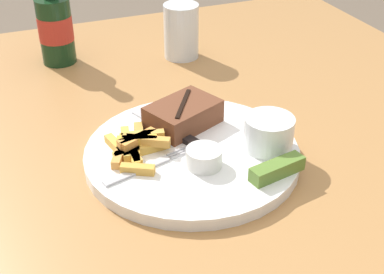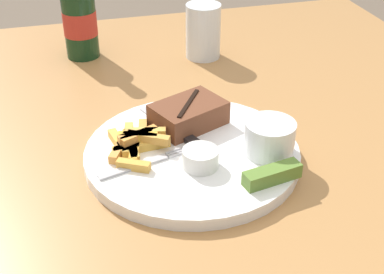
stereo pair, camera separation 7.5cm
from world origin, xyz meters
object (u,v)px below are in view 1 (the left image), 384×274
object	(u,v)px
steak_portion	(183,114)
knife_utensil	(179,134)
beer_bottle	(55,26)
drinking_glass	(181,31)
fork_utensil	(144,168)
dinner_plate	(192,154)
coleslaw_cup	(269,131)
pickle_spear	(277,169)
dipping_sauce_cup	(201,157)

from	to	relation	value
steak_portion	knife_utensil	world-z (taller)	steak_portion
beer_bottle	drinking_glass	distance (m)	0.24
fork_utensil	knife_utensil	size ratio (longest dim) A/B	0.83
dinner_plate	drinking_glass	bearing A→B (deg)	71.57
coleslaw_cup	pickle_spear	size ratio (longest dim) A/B	0.86
pickle_spear	beer_bottle	distance (m)	0.55
knife_utensil	coleslaw_cup	bearing A→B (deg)	-147.59
dinner_plate	dipping_sauce_cup	bearing A→B (deg)	-95.04
dipping_sauce_cup	drinking_glass	size ratio (longest dim) A/B	0.46
coleslaw_cup	drinking_glass	size ratio (longest dim) A/B	0.66
drinking_glass	coleslaw_cup	bearing A→B (deg)	-92.03
dipping_sauce_cup	knife_utensil	distance (m)	0.08
knife_utensil	drinking_glass	size ratio (longest dim) A/B	1.49
fork_utensil	dinner_plate	bearing A→B (deg)	0.00
dipping_sauce_cup	fork_utensil	bearing A→B (deg)	163.34
dipping_sauce_cup	pickle_spear	distance (m)	0.10
fork_utensil	knife_utensil	xyz separation A→B (m)	(0.07, 0.06, 0.00)
steak_portion	drinking_glass	xyz separation A→B (m)	(0.10, 0.28, 0.02)
coleslaw_cup	dipping_sauce_cup	world-z (taller)	coleslaw_cup
pickle_spear	fork_utensil	xyz separation A→B (m)	(-0.16, 0.08, -0.01)
knife_utensil	drinking_glass	world-z (taller)	drinking_glass
knife_utensil	dinner_plate	bearing A→B (deg)	165.30
steak_portion	fork_utensil	xyz separation A→B (m)	(-0.09, -0.09, -0.02)
dipping_sauce_cup	beer_bottle	world-z (taller)	beer_bottle
dipping_sauce_cup	drinking_glass	distance (m)	0.41
fork_utensil	dipping_sauce_cup	bearing A→B (deg)	-32.01
dipping_sauce_cup	beer_bottle	xyz separation A→B (m)	(-0.11, 0.45, 0.04)
coleslaw_cup	beer_bottle	bearing A→B (deg)	116.03
fork_utensil	knife_utensil	distance (m)	0.10
steak_portion	coleslaw_cup	world-z (taller)	coleslaw_cup
coleslaw_cup	pickle_spear	bearing A→B (deg)	-108.29
beer_bottle	drinking_glass	world-z (taller)	beer_bottle
drinking_glass	knife_utensil	bearing A→B (deg)	-111.51
dinner_plate	knife_utensil	xyz separation A→B (m)	(-0.01, 0.04, 0.01)
steak_portion	coleslaw_cup	xyz separation A→B (m)	(0.09, -0.10, 0.01)
dinner_plate	pickle_spear	size ratio (longest dim) A/B	3.72
pickle_spear	fork_utensil	bearing A→B (deg)	153.81
steak_portion	dinner_plate	bearing A→B (deg)	-100.44
pickle_spear	fork_utensil	world-z (taller)	pickle_spear
knife_utensil	fork_utensil	bearing A→B (deg)	107.81
steak_portion	dipping_sauce_cup	size ratio (longest dim) A/B	2.52
dipping_sauce_cup	beer_bottle	size ratio (longest dim) A/B	0.24
beer_bottle	coleslaw_cup	bearing A→B (deg)	-63.97
coleslaw_cup	fork_utensil	world-z (taller)	coleslaw_cup
steak_portion	fork_utensil	distance (m)	0.13
pickle_spear	beer_bottle	bearing A→B (deg)	111.12
beer_bottle	dipping_sauce_cup	bearing A→B (deg)	-76.09
coleslaw_cup	dipping_sauce_cup	distance (m)	0.11
dinner_plate	pickle_spear	bearing A→B (deg)	-50.95
pickle_spear	drinking_glass	distance (m)	0.45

